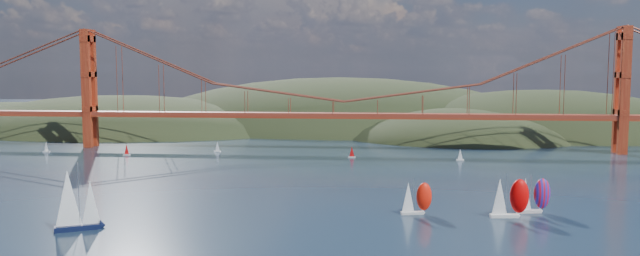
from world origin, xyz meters
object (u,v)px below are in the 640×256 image
at_px(racer_1, 509,197).
at_px(sloop_navy, 75,201).
at_px(racer_0, 416,197).
at_px(racer_rwb, 533,194).

bearing_deg(racer_1, sloop_navy, -174.64).
distance_m(racer_0, racer_rwb, 30.44).
distance_m(sloop_navy, racer_1, 103.77).
xyz_separation_m(sloop_navy, racer_1, (101.27, 22.59, -1.69)).
bearing_deg(racer_rwb, racer_1, -152.70).
height_order(sloop_navy, racer_0, sloop_navy).
height_order(sloop_navy, racer_rwb, sloop_navy).
bearing_deg(racer_rwb, sloop_navy, -177.12).
xyz_separation_m(racer_0, racer_rwb, (30.08, 4.68, 0.42)).
height_order(racer_1, racer_rwb, racer_1).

